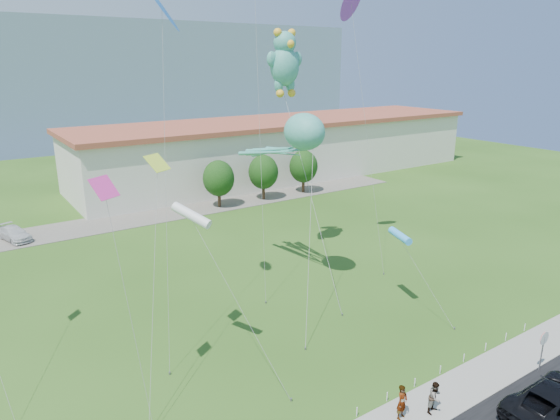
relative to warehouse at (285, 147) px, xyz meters
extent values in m
plane|color=#284C15|center=(-26.00, -44.00, -4.12)|extent=(160.00, 160.00, 0.00)
cube|color=#59544C|center=(-26.00, -9.00, -4.09)|extent=(70.00, 6.00, 0.06)
cube|color=slate|center=(-26.00, 76.00, 8.38)|extent=(160.00, 50.00, 25.00)
cube|color=beige|center=(0.00, 0.00, -0.32)|extent=(60.00, 14.00, 7.60)
cube|color=#994732|center=(0.00, 0.00, 3.78)|extent=(61.00, 15.00, 0.60)
cylinder|color=slate|center=(-16.50, -48.20, -3.02)|extent=(0.07, 0.07, 2.20)
cylinder|color=red|center=(-16.50, -48.20, -2.02)|extent=(0.76, 0.04, 0.76)
cylinder|color=white|center=(-16.50, -48.22, -2.02)|extent=(0.80, 0.02, 0.80)
cylinder|color=white|center=(-27.00, -45.30, -3.87)|extent=(0.05, 0.05, 0.50)
cylinder|color=white|center=(-25.00, -45.30, -3.87)|extent=(0.05, 0.05, 0.50)
cylinder|color=white|center=(-23.00, -45.30, -3.87)|extent=(0.05, 0.05, 0.50)
cylinder|color=white|center=(-21.00, -45.30, -3.87)|extent=(0.05, 0.05, 0.50)
cylinder|color=white|center=(-19.00, -45.30, -3.87)|extent=(0.05, 0.05, 0.50)
cylinder|color=white|center=(-17.00, -45.30, -3.87)|extent=(0.05, 0.05, 0.50)
cylinder|color=white|center=(-15.00, -45.30, -3.87)|extent=(0.05, 0.05, 0.50)
cylinder|color=white|center=(-13.00, -45.30, -3.87)|extent=(0.05, 0.05, 0.50)
cylinder|color=#3F2B19|center=(-16.00, -10.00, -3.02)|extent=(0.36, 0.36, 2.20)
ellipsoid|color=#14380F|center=(-16.00, -10.00, -0.72)|extent=(3.60, 3.60, 4.14)
cylinder|color=#3F2B19|center=(-10.00, -10.00, -3.02)|extent=(0.36, 0.36, 2.20)
ellipsoid|color=#14380F|center=(-10.00, -10.00, -0.72)|extent=(3.60, 3.60, 4.14)
cylinder|color=#3F2B19|center=(-4.00, -10.00, -3.02)|extent=(0.36, 0.36, 2.20)
ellipsoid|color=#14380F|center=(-4.00, -10.00, -0.72)|extent=(3.60, 3.60, 4.14)
imported|color=black|center=(-19.27, -50.53, -3.25)|extent=(5.91, 2.77, 1.64)
imported|color=gray|center=(-25.43, -46.61, -3.17)|extent=(0.69, 0.52, 1.72)
imported|color=gray|center=(-23.80, -47.19, -3.23)|extent=(0.88, 0.75, 1.60)
imported|color=silver|center=(-37.11, -9.30, -3.43)|extent=(2.95, 4.68, 1.26)
ellipsoid|color=teal|center=(-21.10, -32.96, 7.49)|extent=(2.49, 3.23, 2.49)
sphere|color=white|center=(-21.55, -33.94, 7.76)|extent=(0.39, 0.39, 0.39)
sphere|color=white|center=(-20.66, -33.94, 7.76)|extent=(0.39, 0.39, 0.39)
cylinder|color=slate|center=(-25.60, -39.38, -4.04)|extent=(0.10, 0.10, 0.16)
cylinder|color=gray|center=(-23.35, -36.67, 1.36)|extent=(4.53, 5.46, 10.67)
ellipsoid|color=teal|center=(-19.11, -27.71, 11.62)|extent=(2.30, 1.95, 2.87)
sphere|color=teal|center=(-19.11, -27.71, 13.30)|extent=(1.68, 1.68, 1.68)
sphere|color=yellow|center=(-19.72, -27.71, 14.01)|extent=(0.62, 0.62, 0.62)
sphere|color=yellow|center=(-18.49, -27.71, 14.01)|extent=(0.62, 0.62, 0.62)
sphere|color=yellow|center=(-19.11, -28.42, 13.21)|extent=(0.62, 0.62, 0.62)
ellipsoid|color=teal|center=(-20.25, -27.71, 12.15)|extent=(0.80, 0.57, 1.11)
ellipsoid|color=teal|center=(-17.96, -27.71, 12.15)|extent=(0.80, 0.57, 1.11)
ellipsoid|color=teal|center=(-19.64, -27.71, 10.30)|extent=(0.71, 0.62, 1.15)
ellipsoid|color=teal|center=(-18.58, -27.71, 10.30)|extent=(0.71, 0.62, 1.15)
sphere|color=yellow|center=(-19.64, -27.89, 9.68)|extent=(0.62, 0.62, 0.62)
sphere|color=yellow|center=(-18.58, -27.89, 9.68)|extent=(0.62, 0.62, 0.62)
cylinder|color=slate|center=(-21.15, -37.49, -4.04)|extent=(0.10, 0.10, 0.16)
cylinder|color=gray|center=(-20.13, -32.60, 2.77)|extent=(2.07, 9.80, 13.48)
cylinder|color=#38A6FF|center=(-17.28, -38.50, 1.01)|extent=(0.50, 2.25, 0.87)
cylinder|color=slate|center=(-16.49, -42.77, -4.04)|extent=(0.10, 0.10, 0.16)
cylinder|color=gray|center=(-16.89, -40.64, -1.58)|extent=(0.82, 4.29, 4.79)
cylinder|color=slate|center=(-24.40, -33.18, -4.04)|extent=(0.10, 0.10, 0.16)
cylinder|color=gray|center=(-23.14, -30.59, 7.89)|extent=(2.54, 5.23, 23.71)
cone|color=#9F35D6|center=(-14.15, -29.30, 16.34)|extent=(1.80, 1.33, 1.33)
cylinder|color=slate|center=(-14.09, -34.28, -4.04)|extent=(0.10, 0.10, 0.16)
cylinder|color=gray|center=(-14.12, -31.79, 6.09)|extent=(0.09, 5.00, 20.11)
cylinder|color=white|center=(-31.32, -37.17, 4.50)|extent=(0.50, 2.25, 0.87)
cylinder|color=slate|center=(-28.93, -42.66, -4.04)|extent=(0.10, 0.10, 0.16)
cylinder|color=gray|center=(-30.12, -39.92, 0.17)|extent=(2.41, 5.52, 8.28)
cone|color=blue|center=(-30.04, -31.70, 14.92)|extent=(1.80, 1.33, 1.33)
cylinder|color=slate|center=(-33.08, -37.25, -4.04)|extent=(0.10, 0.10, 0.16)
cylinder|color=gray|center=(-31.56, -34.47, 5.38)|extent=(3.07, 5.58, 18.69)
cube|color=#E83397|center=(-35.77, -38.37, 6.81)|extent=(1.29, 1.29, 0.86)
cylinder|color=gray|center=(-35.50, -39.47, 1.32)|extent=(0.56, 2.23, 10.58)
cube|color=#C5E536|center=(-32.44, -35.88, 7.12)|extent=(1.29, 1.29, 0.86)
cylinder|color=gray|center=(-34.08, -38.59, 1.48)|extent=(3.30, 5.47, 10.89)
camera|label=1|loc=(-41.07, -59.70, 11.97)|focal=32.00mm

